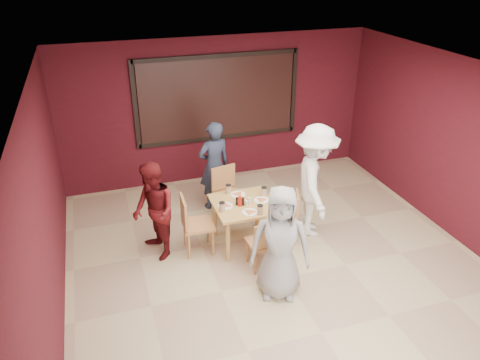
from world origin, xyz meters
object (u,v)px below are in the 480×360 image
object	(u,v)px
chair_back	(227,190)
diner_front	(280,243)
dining_table	(244,208)
diner_left	(154,212)
diner_back	(214,166)
chair_front	(264,242)
chair_left	(193,222)
diner_right	(315,181)
chair_right	(289,214)

from	to	relation	value
chair_back	diner_front	xyz separation A→B (m)	(0.09, -2.13, 0.28)
dining_table	diner_left	world-z (taller)	diner_left
diner_back	chair_front	bearing A→B (deg)	84.12
chair_left	diner_right	xyz separation A→B (m)	(1.97, -0.05, 0.40)
diner_front	dining_table	bearing A→B (deg)	115.06
dining_table	diner_front	world-z (taller)	diner_front
chair_right	diner_right	bearing A→B (deg)	11.54
chair_back	diner_back	distance (m)	0.52
chair_back	diner_left	xyz separation A→B (m)	(-1.33, -0.74, 0.24)
dining_table	diner_left	bearing A→B (deg)	174.62
chair_right	diner_front	distance (m)	1.36
dining_table	diner_front	size ratio (longest dim) A/B	0.57
chair_left	diner_left	world-z (taller)	diner_left
diner_back	chair_left	bearing A→B (deg)	50.50
chair_front	diner_right	xyz separation A→B (m)	(1.11, 0.68, 0.46)
chair_back	diner_front	size ratio (longest dim) A/B	0.57
dining_table	diner_left	distance (m)	1.36
chair_back	diner_left	bearing A→B (deg)	-150.97
dining_table	diner_right	bearing A→B (deg)	-1.10
dining_table	chair_right	distance (m)	0.75
chair_back	diner_back	xyz separation A→B (m)	(-0.10, 0.42, 0.28)
chair_back	diner_left	distance (m)	1.54
chair_back	chair_left	distance (m)	1.15
diner_back	diner_left	size ratio (longest dim) A/B	1.06
chair_right	diner_front	xyz separation A→B (m)	(-0.65, -1.15, 0.33)
diner_front	diner_left	distance (m)	1.99
chair_back	diner_back	bearing A→B (deg)	103.47
dining_table	chair_right	bearing A→B (deg)	-9.08
chair_left	diner_front	bearing A→B (deg)	-56.10
diner_front	diner_left	bearing A→B (deg)	157.18
chair_front	diner_back	distance (m)	2.03
dining_table	diner_back	size ratio (longest dim) A/B	0.57
diner_back	chair_back	bearing A→B (deg)	92.41
chair_left	chair_right	xyz separation A→B (m)	(1.52, -0.14, -0.06)
chair_back	diner_back	size ratio (longest dim) A/B	0.57
chair_left	chair_back	bearing A→B (deg)	46.90
chair_left	diner_back	distance (m)	1.46
chair_left	diner_right	size ratio (longest dim) A/B	0.51
chair_front	diner_front	size ratio (longest dim) A/B	0.51
dining_table	chair_back	distance (m)	0.87
diner_left	chair_right	bearing A→B (deg)	69.87
dining_table	chair_left	world-z (taller)	chair_left
chair_back	diner_right	world-z (taller)	diner_right
dining_table	chair_back	xyz separation A→B (m)	(-0.01, 0.87, -0.12)
chair_left	diner_right	bearing A→B (deg)	-1.48
chair_left	diner_back	size ratio (longest dim) A/B	0.59
chair_front	chair_left	distance (m)	1.14
diner_front	diner_right	world-z (taller)	diner_right
diner_back	diner_left	distance (m)	1.69
diner_right	chair_back	bearing A→B (deg)	70.50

